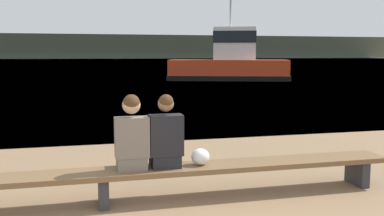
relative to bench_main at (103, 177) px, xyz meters
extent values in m
plane|color=teal|center=(0.35, 123.61, -0.35)|extent=(240.00, 240.00, 0.00)
cube|color=#424738|center=(0.35, 165.45, 4.19)|extent=(600.00, 12.00, 9.08)
cube|color=brown|center=(0.00, 0.00, 0.04)|extent=(7.66, 0.50, 0.07)
cube|color=#2D2D33|center=(3.53, 0.00, -0.17)|extent=(0.12, 0.42, 0.36)
cube|color=#2D2D33|center=(0.00, 0.00, -0.17)|extent=(0.12, 0.42, 0.36)
cube|color=#70665B|center=(0.36, 0.08, 0.15)|extent=(0.36, 0.40, 0.16)
cube|color=#70665B|center=(0.36, -0.02, 0.48)|extent=(0.41, 0.22, 0.49)
sphere|color=tan|center=(0.36, -0.02, 0.88)|extent=(0.22, 0.22, 0.22)
sphere|color=#472D19|center=(0.36, -0.04, 0.91)|extent=(0.20, 0.20, 0.20)
cube|color=black|center=(0.78, 0.08, 0.15)|extent=(0.36, 0.40, 0.16)
cube|color=black|center=(0.78, -0.02, 0.49)|extent=(0.41, 0.22, 0.51)
sphere|color=#846047|center=(0.78, -0.02, 0.88)|extent=(0.20, 0.20, 0.20)
sphere|color=#472D19|center=(0.78, -0.03, 0.91)|extent=(0.18, 0.18, 0.18)
ellipsoid|color=white|center=(1.23, 0.02, 0.18)|extent=(0.24, 0.22, 0.21)
cube|color=red|center=(9.53, 23.46, 0.35)|extent=(8.68, 5.29, 1.42)
cube|color=black|center=(9.53, 23.46, -0.18)|extent=(8.87, 5.45, 0.34)
cube|color=silver|center=(9.91, 23.33, 2.18)|extent=(3.26, 2.51, 2.24)
cube|color=black|center=(9.91, 23.33, 2.63)|extent=(3.33, 2.59, 0.81)
cylinder|color=#B2B2B7|center=(9.64, 23.43, 4.40)|extent=(0.14, 0.14, 2.19)
camera|label=1|loc=(-0.16, -5.16, 1.49)|focal=40.00mm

